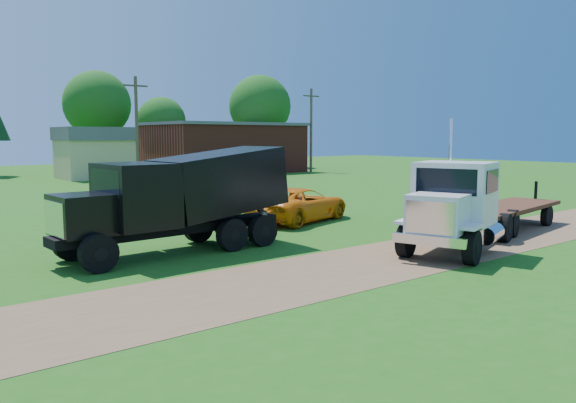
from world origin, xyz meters
TOP-DOWN VIEW (x-y plane):
  - ground at (0.00, 0.00)m, footprint 140.00×140.00m
  - dirt_track at (0.00, 0.00)m, footprint 120.00×4.20m
  - white_semi_tractor at (1.70, -0.58)m, footprint 7.56×4.49m
  - black_dump_truck at (-5.41, 5.17)m, footprint 8.15×2.82m
  - orange_pickup at (1.99, 7.97)m, footprint 6.03×4.06m
  - flatbed_trailer at (7.15, 0.79)m, footprint 7.35×3.20m
  - spectator_b at (-2.71, 4.51)m, footprint 0.99×0.91m
  - brick_building at (18.00, 40.00)m, footprint 15.40×10.40m
  - tan_shed at (4.00, 40.00)m, footprint 6.20×5.40m
  - utility_poles at (6.00, 35.00)m, footprint 42.20×0.28m
  - tree_row at (5.96, 50.14)m, footprint 54.25×15.59m

SIDE VIEW (x-z plane):
  - ground at x=0.00m, z-range 0.00..0.00m
  - dirt_track at x=0.00m, z-range 0.00..0.01m
  - orange_pickup at x=1.99m, z-range 0.00..1.53m
  - flatbed_trailer at x=7.15m, z-range -0.13..1.69m
  - spectator_b at x=-2.71m, z-range 0.00..1.64m
  - white_semi_tractor at x=1.70m, z-range -0.71..3.78m
  - black_dump_truck at x=-5.41m, z-range 0.18..3.67m
  - tan_shed at x=4.00m, z-range 0.07..4.77m
  - brick_building at x=18.00m, z-range 0.01..5.31m
  - utility_poles at x=6.00m, z-range 0.21..9.21m
  - tree_row at x=5.96m, z-range 1.27..12.79m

